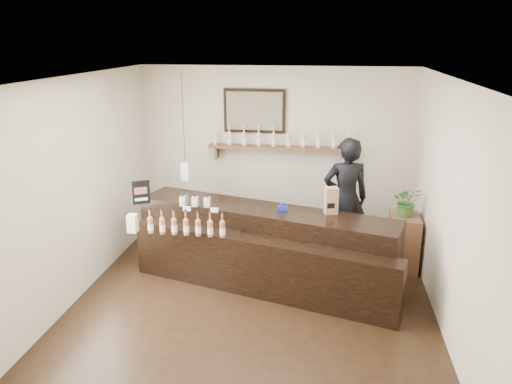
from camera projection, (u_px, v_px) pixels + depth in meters
name	position (u px, v px, depth m)	size (l,w,h in m)	color
ground	(253.00, 301.00, 6.39)	(5.00, 5.00, 0.00)	black
room_shell	(253.00, 173.00, 5.89)	(5.00, 5.00, 5.00)	beige
back_wall_decor	(265.00, 132.00, 8.13)	(2.66, 0.96, 1.69)	brown
counter	(263.00, 249.00, 6.78)	(3.68, 1.95, 1.19)	black
promo_sign	(141.00, 192.00, 6.88)	(0.22, 0.13, 0.34)	black
paper_bag	(331.00, 201.00, 6.50)	(0.19, 0.16, 0.36)	#946A47
tape_dispenser	(283.00, 207.00, 6.66)	(0.14, 0.08, 0.11)	#1924B2
side_cabinet	(403.00, 242.00, 7.18)	(0.42, 0.57, 0.81)	brown
potted_plant	(407.00, 201.00, 6.99)	(0.39, 0.34, 0.44)	#366528
shopkeeper	(346.00, 191.00, 7.38)	(0.77, 0.50, 2.11)	black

